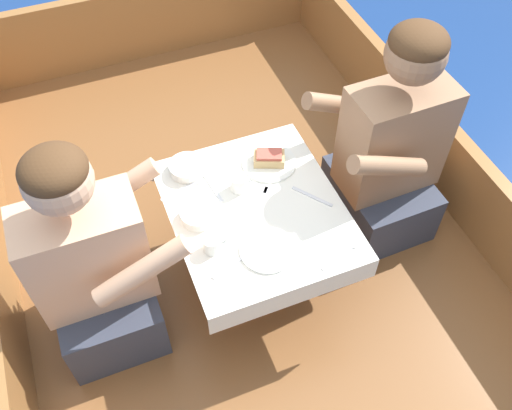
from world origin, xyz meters
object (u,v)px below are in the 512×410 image
sandwich (269,158)px  coffee_cup_starboard (238,182)px  coffee_cup_port (212,244)px  person_port (95,268)px  person_starboard (389,153)px

sandwich → coffee_cup_starboard: size_ratio=1.50×
coffee_cup_port → coffee_cup_starboard: coffee_cup_starboard is taller
person_port → coffee_cup_port: bearing=-14.7°
sandwich → coffee_cup_port: coffee_cup_port is taller
person_starboard → coffee_cup_port: bearing=11.8°
person_port → person_starboard: bearing=4.0°
person_port → coffee_cup_starboard: person_port is taller
person_port → person_starboard: person_starboard is taller
sandwich → coffee_cup_port: size_ratio=1.56×
person_port → sandwich: 0.78m
sandwich → coffee_cup_starboard: coffee_cup_starboard is taller
person_starboard → sandwich: (-0.48, 0.12, 0.05)m
sandwich → coffee_cup_starboard: bearing=-154.3°
person_port → person_starboard: 1.23m
coffee_cup_port → coffee_cup_starboard: size_ratio=0.96×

